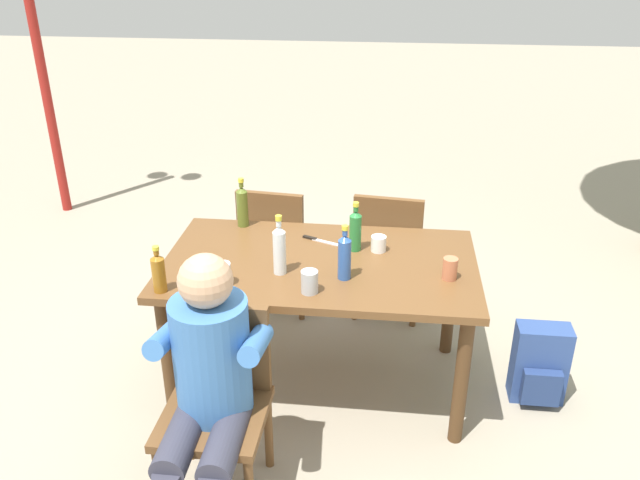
{
  "coord_description": "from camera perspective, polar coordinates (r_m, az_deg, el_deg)",
  "views": [
    {
      "loc": [
        0.33,
        -2.91,
        2.31
      ],
      "look_at": [
        0.0,
        0.0,
        0.89
      ],
      "focal_mm": 36.28,
      "sensor_mm": 36.0,
      "label": 1
    }
  ],
  "objects": [
    {
      "name": "table_knife",
      "position": [
        3.52,
        -0.05,
        -0.03
      ],
      "size": [
        0.23,
        0.11,
        0.01
      ],
      "color": "silver",
      "rests_on": "dining_table"
    },
    {
      "name": "cup_terracotta",
      "position": [
        3.19,
        11.39,
        -2.49
      ],
      "size": [
        0.07,
        0.07,
        0.11
      ],
      "primitive_type": "cylinder",
      "color": "#BC6B47",
      "rests_on": "dining_table"
    },
    {
      "name": "cup_steel",
      "position": [
        3.01,
        -0.93,
        -3.71
      ],
      "size": [
        0.08,
        0.08,
        0.11
      ],
      "primitive_type": "cylinder",
      "color": "#B2B7BC",
      "rests_on": "dining_table"
    },
    {
      "name": "chair_near_left",
      "position": [
        2.9,
        -8.99,
        -13.3
      ],
      "size": [
        0.45,
        0.45,
        0.87
      ],
      "color": "brown",
      "rests_on": "ground_plane"
    },
    {
      "name": "dining_table",
      "position": [
        3.36,
        0.0,
        -3.29
      ],
      "size": [
        1.6,
        0.92,
        0.77
      ],
      "color": "brown",
      "rests_on": "ground_plane"
    },
    {
      "name": "backpack_by_near_side",
      "position": [
        3.68,
        18.81,
        -10.47
      ],
      "size": [
        0.28,
        0.2,
        0.45
      ],
      "color": "#2D4784",
      "rests_on": "ground_plane"
    },
    {
      "name": "ground_plane",
      "position": [
        3.73,
        0.0,
        -12.33
      ],
      "size": [
        24.0,
        24.0,
        0.0
      ],
      "primitive_type": "plane",
      "color": "gray"
    },
    {
      "name": "bottle_clear",
      "position": [
        3.15,
        -3.6,
        -0.77
      ],
      "size": [
        0.06,
        0.06,
        0.31
      ],
      "color": "white",
      "rests_on": "dining_table"
    },
    {
      "name": "bottle_blue",
      "position": [
        3.1,
        2.18,
        -1.41
      ],
      "size": [
        0.06,
        0.06,
        0.28
      ],
      "color": "#2D56A3",
      "rests_on": "dining_table"
    },
    {
      "name": "bottle_green",
      "position": [
        3.38,
        3.14,
        0.91
      ],
      "size": [
        0.06,
        0.06,
        0.27
      ],
      "color": "#287A38",
      "rests_on": "dining_table"
    },
    {
      "name": "bottle_olive",
      "position": [
        3.68,
        -6.87,
        3.04
      ],
      "size": [
        0.06,
        0.06,
        0.29
      ],
      "color": "#566623",
      "rests_on": "dining_table"
    },
    {
      "name": "person_in_white_shirt",
      "position": [
        2.72,
        -9.86,
        -12.0
      ],
      "size": [
        0.47,
        0.61,
        1.18
      ],
      "color": "#3D70B2",
      "rests_on": "ground_plane"
    },
    {
      "name": "chair_far_right",
      "position": [
        4.1,
        6.08,
        -0.63
      ],
      "size": [
        0.49,
        0.49,
        0.87
      ],
      "color": "brown",
      "rests_on": "ground_plane"
    },
    {
      "name": "cup_glass",
      "position": [
        3.11,
        -8.61,
        -3.0
      ],
      "size": [
        0.08,
        0.08,
        0.11
      ],
      "primitive_type": "cylinder",
      "color": "silver",
      "rests_on": "dining_table"
    },
    {
      "name": "cup_white",
      "position": [
        3.41,
        5.19,
        -0.32
      ],
      "size": [
        0.08,
        0.08,
        0.08
      ],
      "primitive_type": "cylinder",
      "color": "white",
      "rests_on": "dining_table"
    },
    {
      "name": "bottle_amber",
      "position": [
        3.09,
        -14.05,
        -2.75
      ],
      "size": [
        0.06,
        0.06,
        0.23
      ],
      "color": "#996019",
      "rests_on": "dining_table"
    },
    {
      "name": "chair_far_left",
      "position": [
        4.16,
        -3.88,
        -0.13
      ],
      "size": [
        0.48,
        0.48,
        0.87
      ],
      "color": "brown",
      "rests_on": "ground_plane"
    }
  ]
}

